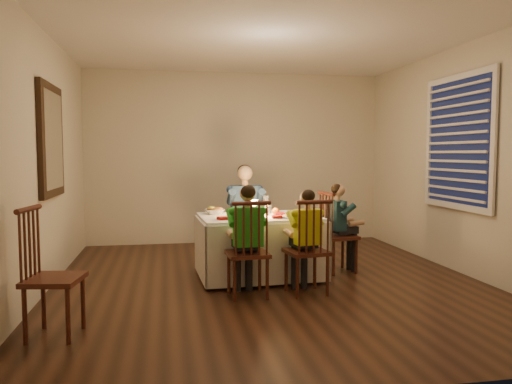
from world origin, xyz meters
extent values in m
plane|color=black|center=(0.00, 0.00, 0.00)|extent=(5.00, 5.00, 0.00)
cube|color=beige|center=(-2.25, 0.00, 1.30)|extent=(0.02, 5.00, 2.60)
cube|color=beige|center=(2.25, 0.00, 1.30)|extent=(0.02, 5.00, 2.60)
cube|color=beige|center=(0.00, 2.50, 1.30)|extent=(4.50, 0.02, 2.60)
plane|color=white|center=(0.00, 0.00, 2.60)|extent=(5.00, 5.00, 0.00)
cube|color=silver|center=(-0.07, 0.24, 0.67)|extent=(1.33, 0.98, 0.04)
cube|color=silver|center=(-0.09, 0.71, 0.34)|extent=(1.32, 0.09, 0.63)
cube|color=silver|center=(-0.04, -0.23, 0.34)|extent=(1.32, 0.09, 0.63)
cube|color=silver|center=(0.58, 0.27, 0.34)|extent=(0.07, 0.95, 0.63)
cube|color=silver|center=(-0.71, 0.21, 0.34)|extent=(0.07, 0.95, 0.63)
cylinder|color=white|center=(-0.09, 0.49, 0.70)|extent=(0.27, 0.27, 0.02)
cylinder|color=white|center=(-0.32, -0.01, 0.70)|extent=(0.27, 0.27, 0.02)
cylinder|color=white|center=(0.26, 0.01, 0.70)|extent=(0.27, 0.27, 0.02)
cylinder|color=white|center=(0.35, 0.26, 0.70)|extent=(0.27, 0.27, 0.02)
cylinder|color=white|center=(-0.13, 0.24, 0.74)|extent=(0.06, 0.06, 0.10)
cylinder|color=white|center=(0.02, 0.25, 0.74)|extent=(0.06, 0.06, 0.10)
sphere|color=yellow|center=(-0.57, 0.49, 0.73)|extent=(0.09, 0.09, 0.09)
sphere|color=orange|center=(0.13, 0.30, 0.73)|extent=(0.08, 0.08, 0.08)
imported|color=white|center=(-0.53, 0.48, 0.71)|extent=(0.23, 0.23, 0.06)
cube|color=black|center=(-2.22, 0.30, 1.50)|extent=(0.05, 0.95, 1.15)
cube|color=white|center=(-2.19, 0.30, 1.50)|extent=(0.01, 0.78, 0.98)
cube|color=#0D1537|center=(2.23, 0.10, 1.50)|extent=(0.01, 1.20, 1.40)
cube|color=white|center=(2.21, 0.10, 1.50)|extent=(0.03, 1.34, 1.54)
camera|label=1|loc=(-1.07, -5.11, 1.37)|focal=35.00mm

